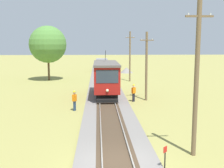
{
  "coord_description": "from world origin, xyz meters",
  "views": [
    {
      "loc": [
        -0.9,
        -12.36,
        5.82
      ],
      "look_at": [
        0.66,
        16.7,
        1.47
      ],
      "focal_mm": 43.35,
      "sensor_mm": 36.0,
      "label": 1
    }
  ],
  "objects_px": {
    "red_tram": "(106,77)",
    "track_worker": "(74,100)",
    "utility_pole_near_tram": "(146,66)",
    "trackside_signal_marker": "(165,157)",
    "utility_pole_mid": "(130,56)",
    "second_worker": "(134,92)",
    "tree_right_near": "(48,44)",
    "utility_pole_foreground": "(197,77)",
    "freight_car": "(102,64)",
    "gravel_pile": "(127,70)"
  },
  "relations": [
    {
      "from": "red_tram",
      "to": "track_worker",
      "type": "height_order",
      "value": "red_tram"
    },
    {
      "from": "utility_pole_near_tram",
      "to": "track_worker",
      "type": "distance_m",
      "value": 8.59
    },
    {
      "from": "trackside_signal_marker",
      "to": "utility_pole_mid",
      "type": "bearing_deg",
      "value": 86.28
    },
    {
      "from": "second_worker",
      "to": "tree_right_near",
      "type": "relative_size",
      "value": 0.21
    },
    {
      "from": "track_worker",
      "to": "second_worker",
      "type": "xyz_separation_m",
      "value": [
        5.66,
        3.47,
        0.0
      ]
    },
    {
      "from": "utility_pole_foreground",
      "to": "tree_right_near",
      "type": "xyz_separation_m",
      "value": [
        -12.81,
        30.17,
        1.54
      ]
    },
    {
      "from": "freight_car",
      "to": "utility_pole_mid",
      "type": "distance_m",
      "value": 16.62
    },
    {
      "from": "freight_car",
      "to": "gravel_pile",
      "type": "relative_size",
      "value": 2.0
    },
    {
      "from": "utility_pole_mid",
      "to": "gravel_pile",
      "type": "relative_size",
      "value": 2.95
    },
    {
      "from": "red_tram",
      "to": "utility_pole_near_tram",
      "type": "bearing_deg",
      "value": -22.18
    },
    {
      "from": "track_worker",
      "to": "tree_right_near",
      "type": "relative_size",
      "value": 0.21
    },
    {
      "from": "gravel_pile",
      "to": "utility_pole_near_tram",
      "type": "bearing_deg",
      "value": -91.77
    },
    {
      "from": "utility_pole_mid",
      "to": "utility_pole_foreground",
      "type": "bearing_deg",
      "value": -90.0
    },
    {
      "from": "red_tram",
      "to": "gravel_pile",
      "type": "relative_size",
      "value": 3.28
    },
    {
      "from": "red_tram",
      "to": "freight_car",
      "type": "xyz_separation_m",
      "value": [
        -0.0,
        28.5,
        -0.64
      ]
    },
    {
      "from": "freight_car",
      "to": "trackside_signal_marker",
      "type": "xyz_separation_m",
      "value": [
        2.16,
        -45.98,
        -0.89
      ]
    },
    {
      "from": "red_tram",
      "to": "freight_car",
      "type": "distance_m",
      "value": 28.51
    },
    {
      "from": "utility_pole_mid",
      "to": "track_worker",
      "type": "height_order",
      "value": "utility_pole_mid"
    },
    {
      "from": "utility_pole_mid",
      "to": "track_worker",
      "type": "relative_size",
      "value": 4.3
    },
    {
      "from": "red_tram",
      "to": "trackside_signal_marker",
      "type": "bearing_deg",
      "value": -82.98
    },
    {
      "from": "red_tram",
      "to": "freight_car",
      "type": "height_order",
      "value": "red_tram"
    },
    {
      "from": "utility_pole_mid",
      "to": "second_worker",
      "type": "xyz_separation_m",
      "value": [
        -1.39,
        -14.94,
        -2.95
      ]
    },
    {
      "from": "trackside_signal_marker",
      "to": "utility_pole_foreground",
      "type": "bearing_deg",
      "value": 41.61
    },
    {
      "from": "freight_car",
      "to": "red_tram",
      "type": "bearing_deg",
      "value": -89.99
    },
    {
      "from": "utility_pole_foreground",
      "to": "utility_pole_near_tram",
      "type": "xyz_separation_m",
      "value": [
        0.0,
        14.07,
        -0.56
      ]
    },
    {
      "from": "gravel_pile",
      "to": "second_worker",
      "type": "height_order",
      "value": "second_worker"
    },
    {
      "from": "utility_pole_foreground",
      "to": "gravel_pile",
      "type": "bearing_deg",
      "value": 88.84
    },
    {
      "from": "second_worker",
      "to": "tree_right_near",
      "type": "height_order",
      "value": "tree_right_near"
    },
    {
      "from": "red_tram",
      "to": "second_worker",
      "type": "xyz_separation_m",
      "value": [
        2.72,
        -2.37,
        -1.21
      ]
    },
    {
      "from": "trackside_signal_marker",
      "to": "utility_pole_near_tram",
      "type": "bearing_deg",
      "value": 82.96
    },
    {
      "from": "utility_pole_near_tram",
      "to": "trackside_signal_marker",
      "type": "relative_size",
      "value": 5.95
    },
    {
      "from": "freight_car",
      "to": "second_worker",
      "type": "xyz_separation_m",
      "value": [
        2.72,
        -30.87,
        -0.57
      ]
    },
    {
      "from": "track_worker",
      "to": "utility_pole_near_tram",
      "type": "bearing_deg",
      "value": -119.55
    },
    {
      "from": "freight_car",
      "to": "tree_right_near",
      "type": "distance_m",
      "value": 17.06
    },
    {
      "from": "track_worker",
      "to": "second_worker",
      "type": "bearing_deg",
      "value": -118.66
    },
    {
      "from": "freight_car",
      "to": "gravel_pile",
      "type": "xyz_separation_m",
      "value": [
        4.93,
        -3.63,
        -1.02
      ]
    },
    {
      "from": "utility_pole_mid",
      "to": "trackside_signal_marker",
      "type": "height_order",
      "value": "utility_pole_mid"
    },
    {
      "from": "red_tram",
      "to": "utility_pole_mid",
      "type": "height_order",
      "value": "utility_pole_mid"
    },
    {
      "from": "utility_pole_near_tram",
      "to": "tree_right_near",
      "type": "height_order",
      "value": "tree_right_near"
    },
    {
      "from": "trackside_signal_marker",
      "to": "red_tram",
      "type": "bearing_deg",
      "value": 97.02
    },
    {
      "from": "gravel_pile",
      "to": "track_worker",
      "type": "bearing_deg",
      "value": -104.37
    },
    {
      "from": "freight_car",
      "to": "utility_pole_foreground",
      "type": "bearing_deg",
      "value": -84.7
    },
    {
      "from": "utility_pole_mid",
      "to": "trackside_signal_marker",
      "type": "relative_size",
      "value": 6.51
    },
    {
      "from": "trackside_signal_marker",
      "to": "gravel_pile",
      "type": "xyz_separation_m",
      "value": [
        2.77,
        42.34,
        -0.12
      ]
    },
    {
      "from": "utility_pole_foreground",
      "to": "trackside_signal_marker",
      "type": "distance_m",
      "value": 4.36
    },
    {
      "from": "second_worker",
      "to": "utility_pole_mid",
      "type": "bearing_deg",
      "value": 139.17
    },
    {
      "from": "gravel_pile",
      "to": "second_worker",
      "type": "xyz_separation_m",
      "value": [
        -2.21,
        -27.24,
        0.44
      ]
    },
    {
      "from": "red_tram",
      "to": "freight_car",
      "type": "relative_size",
      "value": 1.64
    },
    {
      "from": "trackside_signal_marker",
      "to": "gravel_pile",
      "type": "bearing_deg",
      "value": 86.25
    },
    {
      "from": "red_tram",
      "to": "utility_pole_foreground",
      "type": "xyz_separation_m",
      "value": [
        4.1,
        -15.75,
        1.97
      ]
    }
  ]
}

